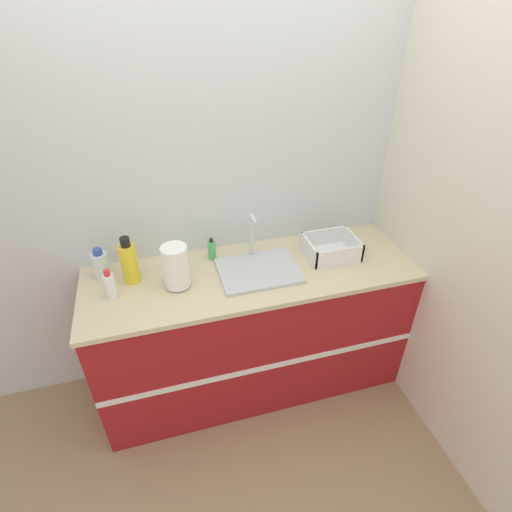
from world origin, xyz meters
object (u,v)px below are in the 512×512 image
bottle_clear (101,265)px  bottle_yellow (129,262)px  paper_towel_roll (176,267)px  sink (258,268)px  dish_rack (331,250)px  soap_dispenser (212,250)px  bottle_white_spray (110,285)px

bottle_clear → bottle_yellow: (0.16, -0.08, 0.04)m
bottle_yellow → paper_towel_roll: bearing=-26.3°
sink → bottle_clear: bearing=167.4°
paper_towel_roll → dish_rack: 0.91m
bottle_yellow → soap_dispenser: bottle_yellow is taller
sink → bottle_yellow: (-0.68, 0.11, 0.10)m
sink → bottle_white_spray: sink is taller
bottle_white_spray → soap_dispenser: (0.56, 0.21, -0.01)m
paper_towel_roll → bottle_white_spray: (-0.34, 0.00, -0.05)m
sink → bottle_white_spray: (-0.79, -0.01, 0.05)m
sink → dish_rack: size_ratio=1.49×
sink → dish_rack: 0.46m
sink → bottle_yellow: bearing=171.2°
dish_rack → soap_dispenser: size_ratio=2.20×
bottle_white_spray → soap_dispenser: 0.60m
bottle_white_spray → bottle_yellow: (0.11, 0.11, 0.05)m
bottle_clear → bottle_white_spray: 0.20m
paper_towel_roll → sink: bearing=1.3°
bottle_white_spray → bottle_clear: bearing=104.5°
paper_towel_roll → bottle_yellow: 0.26m
paper_towel_roll → bottle_white_spray: 0.34m
dish_rack → bottle_white_spray: bottle_white_spray is taller
sink → soap_dispenser: size_ratio=3.28×
sink → soap_dispenser: bearing=138.7°
sink → bottle_white_spray: 0.79m
dish_rack → bottle_yellow: size_ratio=1.09×
bottle_yellow → soap_dispenser: 0.47m
bottle_clear → soap_dispenser: bottle_clear is taller
sink → soap_dispenser: (-0.22, 0.20, 0.04)m
paper_towel_roll → bottle_clear: paper_towel_roll is taller
dish_rack → bottle_yellow: (-1.14, 0.07, 0.08)m
bottle_clear → bottle_yellow: size_ratio=0.66×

